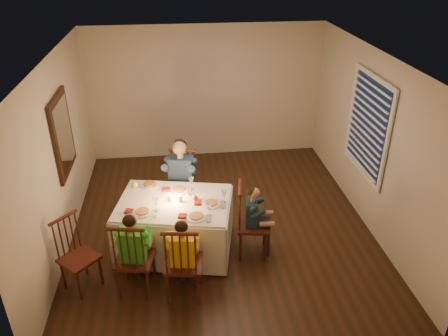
{
  "coord_description": "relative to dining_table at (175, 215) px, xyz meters",
  "views": [
    {
      "loc": [
        -0.62,
        -5.6,
        4.0
      ],
      "look_at": [
        0.07,
        0.15,
        0.9
      ],
      "focal_mm": 35.0,
      "sensor_mm": 36.0,
      "label": 1
    }
  ],
  "objects": [
    {
      "name": "setting_teal",
      "position": [
        0.5,
        -0.13,
        0.24
      ],
      "size": [
        0.31,
        0.31,
        0.02
      ],
      "primitive_type": "cylinder",
      "rotation": [
        0.0,
        0.0,
        -0.2
      ],
      "color": "white",
      "rests_on": "dining_table"
    },
    {
      "name": "chair_near_right",
      "position": [
        0.08,
        -0.91,
        -0.57
      ],
      "size": [
        0.51,
        0.49,
        1.09
      ],
      "primitive_type": null,
      "rotation": [
        0.0,
        0.0,
        3.0
      ],
      "color": "#36120E",
      "rests_on": "ground"
    },
    {
      "name": "child_green",
      "position": [
        -0.51,
        -0.76,
        -0.57
      ],
      "size": [
        0.46,
        0.44,
        1.16
      ],
      "primitive_type": null,
      "rotation": [
        0.0,
        0.0,
        2.96
      ],
      "color": "green",
      "rests_on": "ground"
    },
    {
      "name": "wall_back",
      "position": [
        0.7,
        3.05,
        0.73
      ],
      "size": [
        4.5,
        0.02,
        2.6
      ],
      "primitive_type": "cube",
      "color": "beige",
      "rests_on": "ground"
    },
    {
      "name": "adult",
      "position": [
        0.12,
        0.84,
        -0.57
      ],
      "size": [
        0.58,
        0.55,
        1.32
      ],
      "primitive_type": null,
      "rotation": [
        0.0,
        0.0,
        -0.22
      ],
      "color": "navy",
      "rests_on": "ground"
    },
    {
      "name": "squash",
      "position": [
        -0.55,
        0.44,
        0.27
      ],
      "size": [
        0.09,
        0.09,
        0.09
      ],
      "primitive_type": "sphere",
      "color": "yellow",
      "rests_on": "dining_table"
    },
    {
      "name": "chair_adult",
      "position": [
        0.12,
        0.84,
        -0.57
      ],
      "size": [
        0.53,
        0.51,
        1.09
      ],
      "primitive_type": null,
      "rotation": [
        0.0,
        0.0,
        -0.22
      ],
      "color": "#36120E",
      "rests_on": "ground"
    },
    {
      "name": "chair_extra",
      "position": [
        -1.2,
        -0.63,
        -0.57
      ],
      "size": [
        0.57,
        0.57,
        1.01
      ],
      "primitive_type": null,
      "rotation": [
        0.0,
        0.0,
        0.81
      ],
      "color": "#36120E",
      "rests_on": "ground"
    },
    {
      "name": "candle_right",
      "position": [
        0.09,
        -0.02,
        0.28
      ],
      "size": [
        0.06,
        0.06,
        0.1
      ],
      "primitive_type": "cylinder",
      "color": "white",
      "rests_on": "dining_table"
    },
    {
      "name": "ground",
      "position": [
        0.7,
        0.55,
        -0.57
      ],
      "size": [
        5.0,
        5.0,
        0.0
      ],
      "primitive_type": "plane",
      "color": "black",
      "rests_on": "ground"
    },
    {
      "name": "child_teal",
      "position": [
        1.07,
        -0.21,
        -0.57
      ],
      "size": [
        0.37,
        0.4,
        1.07
      ],
      "primitive_type": null,
      "rotation": [
        0.0,
        0.0,
        1.42
      ],
      "color": "#17303A",
      "rests_on": "ground"
    },
    {
      "name": "dining_table",
      "position": [
        0.0,
        0.0,
        0.0
      ],
      "size": [
        1.73,
        1.4,
        0.77
      ],
      "rotation": [
        0.0,
        0.0,
        -0.2
      ],
      "color": "white",
      "rests_on": "ground"
    },
    {
      "name": "wall_right",
      "position": [
        2.95,
        0.55,
        0.73
      ],
      "size": [
        0.02,
        5.0,
        2.6
      ],
      "primitive_type": "cube",
      "color": "beige",
      "rests_on": "ground"
    },
    {
      "name": "setting_adult",
      "position": [
        0.08,
        0.27,
        0.24
      ],
      "size": [
        0.31,
        0.31,
        0.02
      ],
      "primitive_type": "cylinder",
      "rotation": [
        0.0,
        0.0,
        -0.2
      ],
      "color": "white",
      "rests_on": "dining_table"
    },
    {
      "name": "serving_bowl",
      "position": [
        -0.34,
        0.43,
        0.26
      ],
      "size": [
        0.24,
        0.24,
        0.05
      ],
      "primitive_type": "imported",
      "rotation": [
        0.0,
        0.0,
        -0.16
      ],
      "color": "white",
      "rests_on": "dining_table"
    },
    {
      "name": "candle_left",
      "position": [
        -0.05,
        0.01,
        0.28
      ],
      "size": [
        0.06,
        0.06,
        0.1
      ],
      "primitive_type": "cylinder",
      "color": "white",
      "rests_on": "dining_table"
    },
    {
      "name": "setting_yellow",
      "position": [
        0.28,
        -0.42,
        0.24
      ],
      "size": [
        0.31,
        0.31,
        0.02
      ],
      "primitive_type": "cylinder",
      "rotation": [
        0.0,
        0.0,
        -0.2
      ],
      "color": "white",
      "rests_on": "dining_table"
    },
    {
      "name": "ceiling",
      "position": [
        0.7,
        0.55,
        2.03
      ],
      "size": [
        5.0,
        5.0,
        0.0
      ],
      "primitive_type": "plane",
      "color": "white",
      "rests_on": "wall_back"
    },
    {
      "name": "window_blinds",
      "position": [
        2.9,
        0.65,
        0.93
      ],
      "size": [
        0.07,
        1.34,
        1.54
      ],
      "color": "#0D1936",
      "rests_on": "wall_right"
    },
    {
      "name": "orange_fruit",
      "position": [
        0.29,
        -0.0,
        0.27
      ],
      "size": [
        0.08,
        0.08,
        0.08
      ],
      "primitive_type": "sphere",
      "color": "orange",
      "rests_on": "dining_table"
    },
    {
      "name": "chair_near_left",
      "position": [
        -0.51,
        -0.76,
        -0.57
      ],
      "size": [
        0.52,
        0.5,
        1.09
      ],
      "primitive_type": null,
      "rotation": [
        0.0,
        0.0,
        2.96
      ],
      "color": "#36120E",
      "rests_on": "ground"
    },
    {
      "name": "setting_green",
      "position": [
        -0.41,
        -0.23,
        0.24
      ],
      "size": [
        0.31,
        0.31,
        0.02
      ],
      "primitive_type": "cylinder",
      "rotation": [
        0.0,
        0.0,
        -0.2
      ],
      "color": "white",
      "rests_on": "dining_table"
    },
    {
      "name": "child_yellow",
      "position": [
        0.08,
        -0.91,
        -0.57
      ],
      "size": [
        0.43,
        0.4,
        1.12
      ],
      "primitive_type": null,
      "rotation": [
        0.0,
        0.0,
        3.0
      ],
      "color": "yellow",
      "rests_on": "ground"
    },
    {
      "name": "chair_end",
      "position": [
        1.07,
        -0.21,
        -0.57
      ],
      "size": [
        0.49,
        0.51,
        1.09
      ],
      "primitive_type": null,
      "rotation": [
        0.0,
        0.0,
        1.42
      ],
      "color": "#36120E",
      "rests_on": "ground"
    },
    {
      "name": "wall_mirror",
      "position": [
        -1.52,
        0.85,
        0.93
      ],
      "size": [
        0.06,
        0.95,
        1.15
      ],
      "color": "black",
      "rests_on": "wall_left"
    },
    {
      "name": "wall_left",
      "position": [
        -1.55,
        0.55,
        0.73
      ],
      "size": [
        0.02,
        5.0,
        2.6
      ],
      "primitive_type": "cube",
      "color": "beige",
      "rests_on": "ground"
    }
  ]
}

